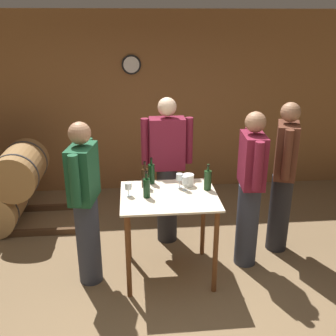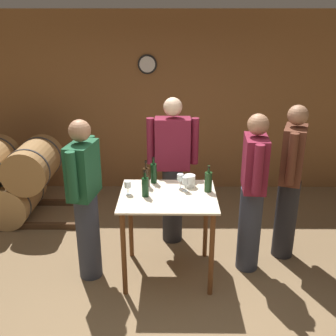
# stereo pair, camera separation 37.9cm
# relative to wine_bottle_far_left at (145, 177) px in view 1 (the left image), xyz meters

# --- Properties ---
(ground_plane) EXTENTS (14.00, 14.00, 0.00)m
(ground_plane) POSITION_rel_wine_bottle_far_left_xyz_m (0.18, -0.65, -1.03)
(ground_plane) COLOR brown
(back_wall) EXTENTS (8.40, 0.08, 2.70)m
(back_wall) POSITION_rel_wine_bottle_far_left_xyz_m (0.18, 2.14, 0.32)
(back_wall) COLOR brown
(back_wall) RESTS_ON ground_plane
(tasting_table) EXTENTS (0.96, 0.79, 0.93)m
(tasting_table) POSITION_rel_wine_bottle_far_left_xyz_m (0.23, -0.22, -0.29)
(tasting_table) COLOR beige
(tasting_table) RESTS_ON ground_plane
(wine_bottle_far_left) EXTENTS (0.07, 0.07, 0.28)m
(wine_bottle_far_left) POSITION_rel_wine_bottle_far_left_xyz_m (0.00, 0.00, 0.00)
(wine_bottle_far_left) COLOR black
(wine_bottle_far_left) RESTS_ON tasting_table
(wine_bottle_left) EXTENTS (0.07, 0.07, 0.27)m
(wine_bottle_left) POSITION_rel_wine_bottle_far_left_xyz_m (0.01, -0.25, -0.00)
(wine_bottle_left) COLOR black
(wine_bottle_left) RESTS_ON tasting_table
(wine_bottle_center) EXTENTS (0.07, 0.07, 0.29)m
(wine_bottle_center) POSITION_rel_wine_bottle_far_left_xyz_m (0.07, 0.10, 0.01)
(wine_bottle_center) COLOR black
(wine_bottle_center) RESTS_ON tasting_table
(wine_bottle_right) EXTENTS (0.08, 0.08, 0.28)m
(wine_bottle_right) POSITION_rel_wine_bottle_far_left_xyz_m (0.63, -0.12, 0.00)
(wine_bottle_right) COLOR #193819
(wine_bottle_right) RESTS_ON tasting_table
(wine_glass_near_left) EXTENTS (0.06, 0.06, 0.14)m
(wine_glass_near_left) POSITION_rel_wine_bottle_far_left_xyz_m (-0.17, -0.20, -0.01)
(wine_glass_near_left) COLOR silver
(wine_glass_near_left) RESTS_ON tasting_table
(wine_glass_near_center) EXTENTS (0.07, 0.07, 0.15)m
(wine_glass_near_center) POSITION_rel_wine_bottle_far_left_xyz_m (0.35, -0.05, 0.00)
(wine_glass_near_center) COLOR silver
(wine_glass_near_center) RESTS_ON tasting_table
(wine_glass_near_right) EXTENTS (0.06, 0.06, 0.15)m
(wine_glass_near_right) POSITION_rel_wine_bottle_far_left_xyz_m (0.40, -0.12, 0.00)
(wine_glass_near_right) COLOR silver
(wine_glass_near_right) RESTS_ON tasting_table
(ice_bucket) EXTENTS (0.12, 0.12, 0.13)m
(ice_bucket) POSITION_rel_wine_bottle_far_left_xyz_m (0.45, -0.00, -0.05)
(ice_bucket) COLOR white
(ice_bucket) RESTS_ON tasting_table
(person_host) EXTENTS (0.59, 0.24, 1.77)m
(person_host) POSITION_rel_wine_bottle_far_left_xyz_m (0.28, 0.49, -0.10)
(person_host) COLOR #232328
(person_host) RESTS_ON ground_plane
(person_visitor_with_scarf) EXTENTS (0.34, 0.56, 1.75)m
(person_visitor_with_scarf) POSITION_rel_wine_bottle_far_left_xyz_m (1.55, 0.16, -0.10)
(person_visitor_with_scarf) COLOR #232328
(person_visitor_with_scarf) RESTS_ON ground_plane
(person_visitor_bearded) EXTENTS (0.25, 0.59, 1.72)m
(person_visitor_bearded) POSITION_rel_wine_bottle_far_left_xyz_m (1.09, -0.09, -0.12)
(person_visitor_bearded) COLOR #333847
(person_visitor_bearded) RESTS_ON ground_plane
(person_visitor_near_door) EXTENTS (0.29, 0.58, 1.70)m
(person_visitor_near_door) POSITION_rel_wine_bottle_far_left_xyz_m (-0.59, -0.25, -0.14)
(person_visitor_near_door) COLOR #333847
(person_visitor_near_door) RESTS_ON ground_plane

